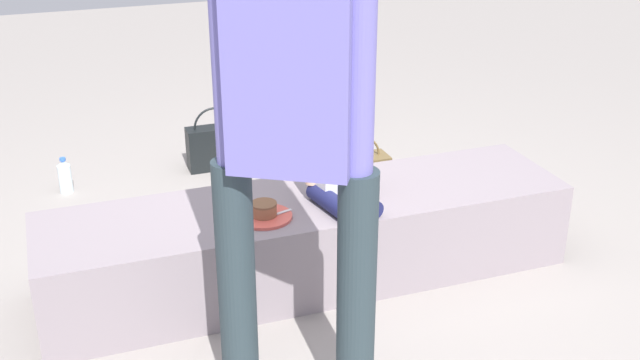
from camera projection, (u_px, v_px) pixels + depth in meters
name	position (u px, v px, depth m)	size (l,w,h in m)	color
ground_plane	(309.00, 277.00, 3.36)	(12.00, 12.00, 0.00)	gray
concrete_ledge	(309.00, 239.00, 3.28)	(2.18, 0.54, 0.37)	gray
child_seated	(340.00, 151.00, 3.13)	(0.28, 0.33, 0.48)	#1A1D4A
adult_standing	(293.00, 98.00, 2.24)	(0.46, 0.37, 1.74)	#29373D
cake_plate	(264.00, 213.00, 3.05)	(0.22, 0.22, 0.07)	#E0594C
gift_bag	(331.00, 193.00, 3.76)	(0.21, 0.11, 0.36)	#4C99E0
railing_post	(317.00, 75.00, 4.72)	(0.36, 0.36, 1.08)	black
water_bottle_near_gift	(66.00, 231.00, 3.55)	(0.07, 0.07, 0.20)	silver
water_bottle_far_side	(65.00, 176.00, 4.11)	(0.07, 0.07, 0.19)	silver
party_cup_red	(277.00, 194.00, 4.02)	(0.08, 0.08, 0.09)	red
cake_box_white	(307.00, 164.00, 4.36)	(0.28, 0.32, 0.11)	white
handbag_black_leather	(215.00, 146.00, 4.40)	(0.31, 0.12, 0.36)	black
handbag_brown_canvas	(360.00, 174.00, 4.10)	(0.30, 0.14, 0.31)	brown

